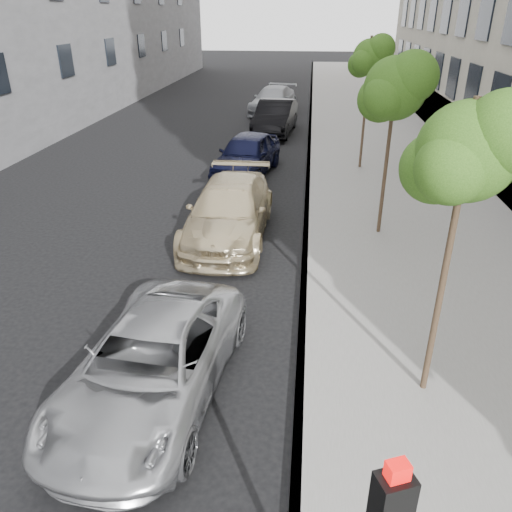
% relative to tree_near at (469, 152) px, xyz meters
% --- Properties ---
extents(ground, '(160.00, 160.00, 0.00)m').
position_rel_tree_near_xyz_m(ground, '(-3.23, -1.50, -4.06)').
color(ground, black).
rests_on(ground, ground).
extents(sidewalk, '(6.40, 72.00, 0.14)m').
position_rel_tree_near_xyz_m(sidewalk, '(1.07, 22.50, -3.99)').
color(sidewalk, gray).
rests_on(sidewalk, ground).
extents(curb, '(0.15, 72.00, 0.14)m').
position_rel_tree_near_xyz_m(curb, '(-2.05, 22.50, -3.99)').
color(curb, '#9E9B93').
rests_on(curb, ground).
extents(tree_near, '(1.69, 1.49, 4.76)m').
position_rel_tree_near_xyz_m(tree_near, '(0.00, 0.00, 0.00)').
color(tree_near, '#38281C').
rests_on(tree_near, sidewalk).
extents(tree_mid, '(1.86, 1.66, 4.77)m').
position_rel_tree_near_xyz_m(tree_mid, '(0.00, 6.50, -0.07)').
color(tree_mid, '#38281C').
rests_on(tree_mid, sidewalk).
extents(tree_far, '(1.60, 1.40, 4.88)m').
position_rel_tree_near_xyz_m(tree_far, '(-0.00, 13.00, 0.16)').
color(tree_far, '#38281C').
rests_on(tree_far, sidewalk).
extents(minivan, '(2.65, 4.94, 1.32)m').
position_rel_tree_near_xyz_m(minivan, '(-4.42, -0.51, -3.40)').
color(minivan, '#B1B2B6').
rests_on(minivan, ground).
extents(suv, '(2.17, 5.27, 1.52)m').
position_rel_tree_near_xyz_m(suv, '(-4.19, 6.02, -3.30)').
color(suv, beige).
rests_on(suv, ground).
extents(sedan_blue, '(2.59, 4.81, 1.55)m').
position_rel_tree_near_xyz_m(sedan_blue, '(-4.42, 12.01, -3.28)').
color(sedan_blue, black).
rests_on(sedan_blue, ground).
extents(sedan_black, '(2.16, 5.10, 1.64)m').
position_rel_tree_near_xyz_m(sedan_black, '(-3.85, 19.29, -3.24)').
color(sedan_black, black).
rests_on(sedan_black, ground).
extents(sedan_rear, '(3.03, 5.58, 1.53)m').
position_rel_tree_near_xyz_m(sedan_rear, '(-4.37, 25.02, -3.29)').
color(sedan_rear, '#919398').
rests_on(sedan_rear, ground).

